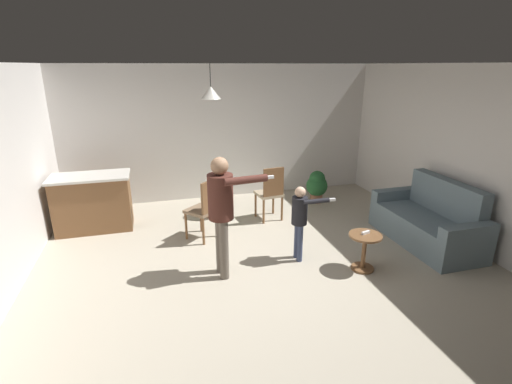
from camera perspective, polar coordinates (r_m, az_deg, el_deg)
name	(u,v)px	position (r m, az deg, el deg)	size (l,w,h in m)	color
ground	(268,267)	(5.33, 1.82, -11.34)	(7.68, 7.68, 0.00)	#B2A893
wall_back	(222,133)	(7.84, -5.12, 8.95)	(6.40, 0.10, 2.70)	silver
wall_right	(473,158)	(6.50, 30.11, 4.46)	(0.10, 6.40, 2.70)	silver
couch_floral	(429,222)	(6.49, 24.73, -4.21)	(0.85, 1.80, 1.00)	slate
kitchen_counter	(93,202)	(6.88, -23.47, -1.46)	(1.26, 0.66, 0.95)	brown
side_table_by_couch	(364,248)	(5.34, 16.11, -8.11)	(0.44, 0.44, 0.52)	brown
person_adult	(222,204)	(4.75, -5.21, -1.89)	(0.82, 0.47, 1.62)	#60564C
person_child	(300,215)	(5.28, 6.71, -3.51)	(0.58, 0.32, 1.10)	#384260
dining_chair_by_counter	(271,191)	(6.66, 2.22, 0.11)	(0.47, 0.47, 1.00)	brown
dining_chair_near_wall	(205,207)	(5.97, -7.77, -2.30)	(0.59, 0.59, 1.00)	brown
potted_plant_corner	(317,185)	(7.71, 9.22, 1.04)	(0.43, 0.43, 0.66)	brown
potted_plant_by_wall	(212,198)	(6.93, -6.69, -0.94)	(0.42, 0.42, 0.64)	brown
spare_remote_on_table	(366,233)	(5.27, 16.31, -5.92)	(0.04, 0.13, 0.04)	white
ceiling_light_pendant	(211,93)	(6.26, -6.87, 14.75)	(0.32, 0.32, 0.55)	silver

